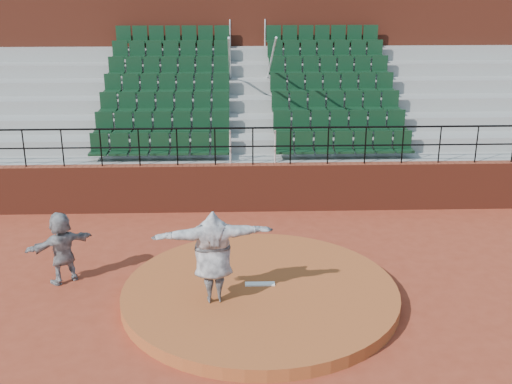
% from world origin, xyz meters
% --- Properties ---
extents(ground, '(90.00, 90.00, 0.00)m').
position_xyz_m(ground, '(0.00, 0.00, 0.00)').
color(ground, maroon).
rests_on(ground, ground).
extents(pitchers_mound, '(5.50, 5.50, 0.25)m').
position_xyz_m(pitchers_mound, '(0.00, 0.00, 0.12)').
color(pitchers_mound, '#9F4C23').
rests_on(pitchers_mound, ground).
extents(pitching_rubber, '(0.60, 0.15, 0.03)m').
position_xyz_m(pitching_rubber, '(0.00, 0.15, 0.27)').
color(pitching_rubber, white).
rests_on(pitching_rubber, pitchers_mound).
extents(boundary_wall, '(24.00, 0.30, 1.30)m').
position_xyz_m(boundary_wall, '(0.00, 5.00, 0.65)').
color(boundary_wall, maroon).
rests_on(boundary_wall, ground).
extents(wall_railing, '(24.04, 0.05, 1.03)m').
position_xyz_m(wall_railing, '(0.00, 5.00, 2.03)').
color(wall_railing, black).
rests_on(wall_railing, boundary_wall).
extents(seating_deck, '(24.00, 5.97, 4.63)m').
position_xyz_m(seating_deck, '(0.00, 8.64, 1.45)').
color(seating_deck, gray).
rests_on(seating_deck, ground).
extents(press_box_facade, '(24.00, 3.00, 7.10)m').
position_xyz_m(press_box_facade, '(0.00, 12.60, 3.55)').
color(press_box_facade, maroon).
rests_on(press_box_facade, ground).
extents(pitcher, '(2.31, 0.92, 1.83)m').
position_xyz_m(pitcher, '(-0.91, -0.44, 1.16)').
color(pitcher, black).
rests_on(pitcher, pitchers_mound).
extents(fielder, '(1.43, 1.23, 1.56)m').
position_xyz_m(fielder, '(-4.10, 0.93, 0.78)').
color(fielder, black).
rests_on(fielder, ground).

